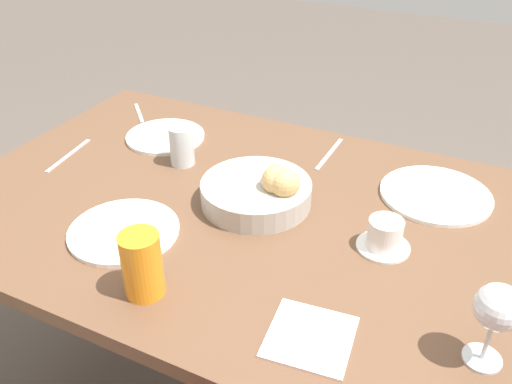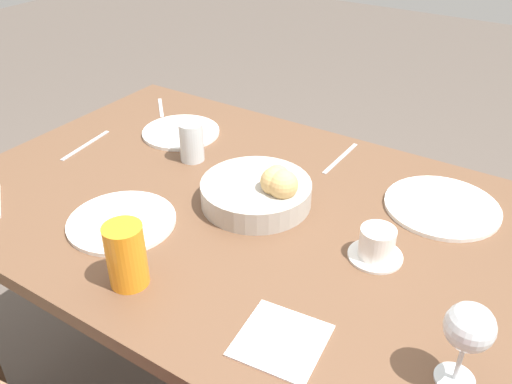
% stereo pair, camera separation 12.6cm
% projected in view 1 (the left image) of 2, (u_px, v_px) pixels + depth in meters
% --- Properties ---
extents(dining_table, '(1.43, 0.92, 0.76)m').
position_uv_depth(dining_table, '(248.00, 239.00, 1.32)').
color(dining_table, brown).
rests_on(dining_table, ground_plane).
extents(bread_basket, '(0.26, 0.26, 0.11)m').
position_uv_depth(bread_basket, '(260.00, 191.00, 1.26)').
color(bread_basket, '#B2ADA3').
rests_on(bread_basket, dining_table).
extents(plate_near_left, '(0.26, 0.26, 0.01)m').
position_uv_depth(plate_near_left, '(436.00, 195.00, 1.30)').
color(plate_near_left, white).
rests_on(plate_near_left, dining_table).
extents(plate_near_right, '(0.23, 0.23, 0.01)m').
position_uv_depth(plate_near_right, '(165.00, 136.00, 1.56)').
color(plate_near_right, white).
rests_on(plate_near_right, dining_table).
extents(plate_far_center, '(0.24, 0.24, 0.01)m').
position_uv_depth(plate_far_center, '(124.00, 231.00, 1.18)').
color(plate_far_center, white).
rests_on(plate_far_center, dining_table).
extents(juice_glass, '(0.08, 0.08, 0.13)m').
position_uv_depth(juice_glass, '(142.00, 265.00, 0.99)').
color(juice_glass, orange).
rests_on(juice_glass, dining_table).
extents(water_tumbler, '(0.06, 0.06, 0.11)m').
position_uv_depth(water_tumbler, '(182.00, 146.00, 1.41)').
color(water_tumbler, silver).
rests_on(water_tumbler, dining_table).
extents(wine_glass, '(0.08, 0.08, 0.16)m').
position_uv_depth(wine_glass, '(498.00, 310.00, 0.83)').
color(wine_glass, silver).
rests_on(wine_glass, dining_table).
extents(coffee_cup, '(0.11, 0.11, 0.07)m').
position_uv_depth(coffee_cup, '(385.00, 236.00, 1.12)').
color(coffee_cup, white).
rests_on(coffee_cup, dining_table).
extents(fork_silver, '(0.01, 0.19, 0.00)m').
position_uv_depth(fork_silver, '(329.00, 154.00, 1.48)').
color(fork_silver, '#B7B7BC').
rests_on(fork_silver, dining_table).
extents(knife_silver, '(0.04, 0.19, 0.00)m').
position_uv_depth(knife_silver, '(69.00, 155.00, 1.48)').
color(knife_silver, '#B7B7BC').
rests_on(knife_silver, dining_table).
extents(spoon_coffee, '(0.11, 0.11, 0.00)m').
position_uv_depth(spoon_coffee, '(139.00, 113.00, 1.71)').
color(spoon_coffee, '#B7B7BC').
rests_on(spoon_coffee, dining_table).
extents(napkin, '(0.16, 0.16, 0.00)m').
position_uv_depth(napkin, '(310.00, 337.00, 0.93)').
color(napkin, white).
rests_on(napkin, dining_table).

